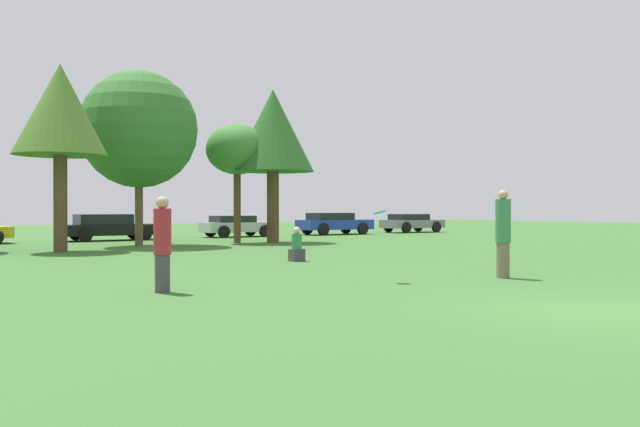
# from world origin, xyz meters

# --- Properties ---
(ground_plane) EXTENTS (120.00, 120.00, 0.00)m
(ground_plane) POSITION_xyz_m (0.00, 0.00, 0.00)
(ground_plane) COLOR #3D6B2D
(person_thrower) EXTENTS (0.32, 0.32, 1.74)m
(person_thrower) POSITION_xyz_m (-4.48, 5.90, 0.89)
(person_thrower) COLOR #3F3F47
(person_thrower) RESTS_ON ground
(person_catcher) EXTENTS (0.33, 0.33, 1.93)m
(person_catcher) POSITION_xyz_m (2.61, 4.05, 0.98)
(person_catcher) COLOR #726651
(person_catcher) RESTS_ON ground
(frisbee) EXTENTS (0.29, 0.28, 0.12)m
(frisbee) POSITION_xyz_m (-0.10, 5.02, 1.44)
(frisbee) COLOR #19B2D8
(bystander_sitting) EXTENTS (0.39, 0.32, 1.00)m
(bystander_sitting) POSITION_xyz_m (1.41, 10.55, 0.41)
(bystander_sitting) COLOR #3F3F47
(bystander_sitting) RESTS_ON ground
(tree_1) EXTENTS (3.24, 3.24, 6.65)m
(tree_1) POSITION_xyz_m (-3.13, 18.90, 4.96)
(tree_1) COLOR brown
(tree_1) RESTS_ON ground
(tree_2) EXTENTS (4.76, 4.76, 7.14)m
(tree_2) POSITION_xyz_m (0.42, 20.90, 4.74)
(tree_2) COLOR brown
(tree_2) RESTS_ON ground
(tree_3) EXTENTS (2.77, 2.77, 5.28)m
(tree_3) POSITION_xyz_m (4.85, 20.78, 4.11)
(tree_3) COLOR brown
(tree_3) RESTS_ON ground
(tree_4) EXTENTS (3.68, 3.68, 6.87)m
(tree_4) POSITION_xyz_m (6.27, 20.05, 4.97)
(tree_4) COLOR brown
(tree_4) RESTS_ON ground
(parked_car_black) EXTENTS (4.54, 2.04, 1.26)m
(parked_car_black) POSITION_xyz_m (0.84, 26.30, 0.66)
(parked_car_black) COLOR black
(parked_car_black) RESTS_ON ground
(parked_car_silver) EXTENTS (3.94, 1.90, 1.15)m
(parked_car_silver) POSITION_xyz_m (7.78, 26.43, 0.62)
(parked_car_silver) COLOR #B2B2B7
(parked_car_silver) RESTS_ON ground
(parked_car_blue) EXTENTS (4.55, 1.98, 1.28)m
(parked_car_blue) POSITION_xyz_m (14.06, 26.12, 0.69)
(parked_car_blue) COLOR #1E389E
(parked_car_blue) RESTS_ON ground
(parked_car_grey) EXTENTS (4.14, 1.96, 1.18)m
(parked_car_grey) POSITION_xyz_m (20.24, 26.14, 0.65)
(parked_car_grey) COLOR slate
(parked_car_grey) RESTS_ON ground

